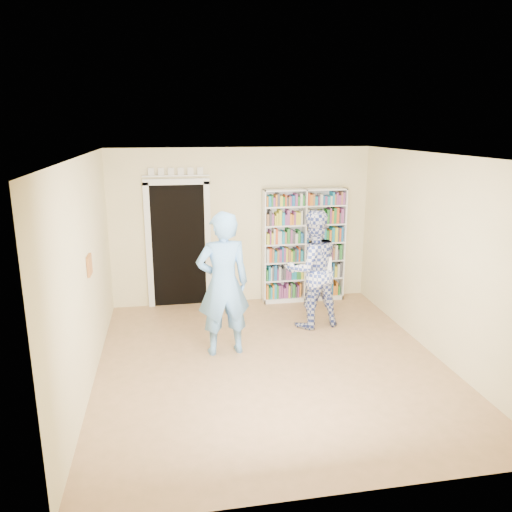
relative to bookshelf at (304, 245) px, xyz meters
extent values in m
plane|color=#977149|center=(-1.07, -2.34, -1.01)|extent=(5.00, 5.00, 0.00)
plane|color=white|center=(-1.07, -2.34, 1.69)|extent=(5.00, 5.00, 0.00)
plane|color=#F6E3A9|center=(-1.07, 0.16, 0.34)|extent=(4.50, 0.00, 4.50)
plane|color=#F6E3A9|center=(-3.32, -2.34, 0.34)|extent=(0.00, 5.00, 5.00)
plane|color=#F6E3A9|center=(1.18, -2.34, 0.34)|extent=(0.00, 5.00, 5.00)
cube|color=white|center=(0.00, 0.00, -0.01)|extent=(1.46, 0.27, 2.00)
cube|color=white|center=(0.00, 0.00, -0.01)|extent=(0.02, 0.27, 2.00)
cube|color=black|center=(-2.17, 0.14, 0.04)|extent=(0.90, 0.03, 2.10)
cube|color=white|center=(-2.67, 0.12, 0.04)|extent=(0.10, 0.06, 2.20)
cube|color=white|center=(-1.67, 0.12, 0.04)|extent=(0.10, 0.06, 2.20)
cube|color=white|center=(-2.17, 0.12, 1.14)|extent=(1.10, 0.06, 0.10)
cube|color=white|center=(-2.17, 0.12, 1.24)|extent=(1.10, 0.08, 0.02)
cube|color=brown|center=(-3.30, -2.14, 0.39)|extent=(0.03, 0.25, 0.25)
imported|color=#639EDC|center=(-1.65, -1.91, -0.02)|extent=(0.76, 0.54, 1.98)
imported|color=navy|center=(-0.20, -1.19, -0.10)|extent=(0.99, 0.83, 1.83)
cube|color=white|center=(-0.06, -1.37, -0.02)|extent=(0.21, 0.02, 0.29)
camera|label=1|loc=(-2.34, -8.26, 2.03)|focal=35.00mm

